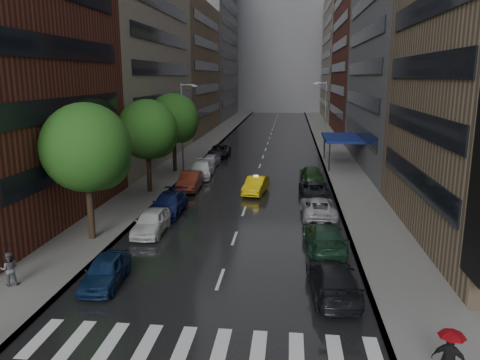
# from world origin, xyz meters

# --- Properties ---
(ground) EXTENTS (220.00, 220.00, 0.00)m
(ground) POSITION_xyz_m (0.00, 0.00, 0.00)
(ground) COLOR gray
(ground) RESTS_ON ground
(road) EXTENTS (14.00, 140.00, 0.01)m
(road) POSITION_xyz_m (0.00, 50.00, 0.01)
(road) COLOR black
(road) RESTS_ON ground
(sidewalk_left) EXTENTS (4.00, 140.00, 0.15)m
(sidewalk_left) POSITION_xyz_m (-9.00, 50.00, 0.07)
(sidewalk_left) COLOR gray
(sidewalk_left) RESTS_ON ground
(sidewalk_right) EXTENTS (4.00, 140.00, 0.15)m
(sidewalk_right) POSITION_xyz_m (9.00, 50.00, 0.07)
(sidewalk_right) COLOR gray
(sidewalk_right) RESTS_ON ground
(crosswalk) EXTENTS (13.15, 2.80, 0.01)m
(crosswalk) POSITION_xyz_m (0.20, -2.00, 0.01)
(crosswalk) COLOR silver
(crosswalk) RESTS_ON ground
(buildings_left) EXTENTS (8.00, 108.00, 38.00)m
(buildings_left) POSITION_xyz_m (-15.00, 58.79, 15.99)
(buildings_left) COLOR maroon
(buildings_left) RESTS_ON ground
(buildings_right) EXTENTS (8.05, 109.10, 36.00)m
(buildings_right) POSITION_xyz_m (15.00, 56.70, 15.03)
(buildings_right) COLOR #937A5B
(buildings_right) RESTS_ON ground
(building_far) EXTENTS (40.00, 14.00, 32.00)m
(building_far) POSITION_xyz_m (0.00, 118.00, 16.00)
(building_far) COLOR slate
(building_far) RESTS_ON ground
(tree_near) EXTENTS (5.26, 5.26, 8.38)m
(tree_near) POSITION_xyz_m (-8.60, 8.71, 5.74)
(tree_near) COLOR #382619
(tree_near) RESTS_ON ground
(tree_mid) EXTENTS (5.01, 5.01, 7.99)m
(tree_mid) POSITION_xyz_m (-8.60, 20.67, 5.46)
(tree_mid) COLOR #382619
(tree_mid) RESTS_ON ground
(tree_far) EXTENTS (5.12, 5.12, 8.16)m
(tree_far) POSITION_xyz_m (-8.60, 29.60, 5.58)
(tree_far) COLOR #382619
(tree_far) RESTS_ON ground
(taxi) EXTENTS (2.16, 4.57, 1.45)m
(taxi) POSITION_xyz_m (0.48, 21.46, 0.72)
(taxi) COLOR #E1BA0B
(taxi) RESTS_ON ground
(parked_cars_left) EXTENTS (2.48, 41.48, 1.57)m
(parked_cars_left) POSITION_xyz_m (-5.40, 22.75, 0.75)
(parked_cars_left) COLOR #0F2448
(parked_cars_left) RESTS_ON ground
(parked_cars_right) EXTENTS (2.64, 29.44, 1.55)m
(parked_cars_right) POSITION_xyz_m (5.40, 14.13, 0.73)
(parked_cars_right) COLOR black
(parked_cars_right) RESTS_ON ground
(ped_black_umbrella) EXTENTS (0.98, 0.98, 2.09)m
(ped_black_umbrella) POSITION_xyz_m (-9.73, 1.98, 1.39)
(ped_black_umbrella) COLOR #525257
(ped_black_umbrella) RESTS_ON sidewalk_left
(ped_red_umbrella) EXTENTS (1.16, 0.87, 2.01)m
(ped_red_umbrella) POSITION_xyz_m (8.45, -3.53, 1.33)
(ped_red_umbrella) COLOR black
(ped_red_umbrella) RESTS_ON sidewalk_right
(street_lamp_left) EXTENTS (1.74, 0.22, 9.00)m
(street_lamp_left) POSITION_xyz_m (-7.72, 30.00, 4.89)
(street_lamp_left) COLOR gray
(street_lamp_left) RESTS_ON sidewalk_left
(street_lamp_right) EXTENTS (1.74, 0.22, 9.00)m
(street_lamp_right) POSITION_xyz_m (7.72, 45.00, 4.89)
(street_lamp_right) COLOR gray
(street_lamp_right) RESTS_ON sidewalk_right
(awning) EXTENTS (4.00, 8.00, 3.12)m
(awning) POSITION_xyz_m (8.98, 35.00, 3.13)
(awning) COLOR navy
(awning) RESTS_ON sidewalk_right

